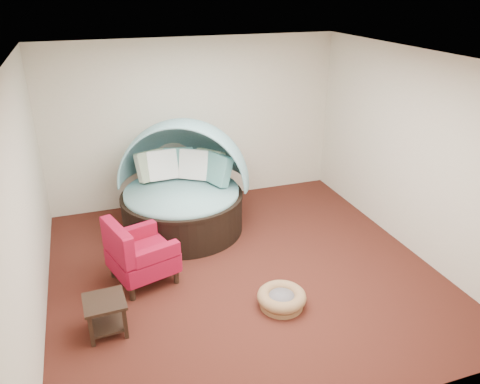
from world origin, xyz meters
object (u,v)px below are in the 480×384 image
object	(u,v)px
canopy_daybed	(183,180)
red_armchair	(138,254)
pet_basket	(282,298)
side_table	(106,312)

from	to	relation	value
canopy_daybed	red_armchair	xyz separation A→B (m)	(-0.89, -1.31, -0.38)
canopy_daybed	pet_basket	world-z (taller)	canopy_daybed
canopy_daybed	side_table	distance (m)	2.62
canopy_daybed	side_table	bearing A→B (deg)	-98.64
pet_basket	red_armchair	distance (m)	1.90
canopy_daybed	pet_basket	distance (m)	2.56
pet_basket	red_armchair	world-z (taller)	red_armchair
canopy_daybed	red_armchair	size ratio (longest dim) A/B	2.62
side_table	pet_basket	bearing A→B (deg)	-5.97
pet_basket	red_armchair	xyz separation A→B (m)	(-1.54, 1.07, 0.30)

